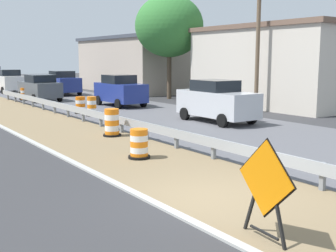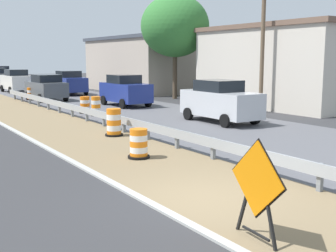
# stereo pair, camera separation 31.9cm
# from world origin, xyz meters

# --- Properties ---
(ground_plane) EXTENTS (160.00, 160.00, 0.00)m
(ground_plane) POSITION_xyz_m (0.00, 0.00, 0.00)
(ground_plane) COLOR #333335
(median_dirt_strip) EXTENTS (3.97, 120.00, 0.01)m
(median_dirt_strip) POSITION_xyz_m (0.78, 0.00, 0.00)
(median_dirt_strip) COLOR #7F6B4C
(median_dirt_strip) RESTS_ON ground
(curb_near_edge) EXTENTS (0.20, 120.00, 0.11)m
(curb_near_edge) POSITION_xyz_m (-1.30, 0.00, 0.00)
(curb_near_edge) COLOR #ADADA8
(curb_near_edge) RESTS_ON ground
(guardrail_median) EXTENTS (0.18, 54.18, 0.71)m
(guardrail_median) POSITION_xyz_m (2.53, 0.94, 0.52)
(guardrail_median) COLOR #999EA3
(guardrail_median) RESTS_ON ground
(warning_sign_diamond) EXTENTS (0.18, 1.44, 1.85)m
(warning_sign_diamond) POSITION_xyz_m (-0.73, -2.21, 1.02)
(warning_sign_diamond) COLOR black
(warning_sign_diamond) RESTS_ON ground
(traffic_barrel_nearest) EXTENTS (0.71, 0.71, 0.95)m
(traffic_barrel_nearest) POSITION_xyz_m (0.71, 4.42, 0.43)
(traffic_barrel_nearest) COLOR orange
(traffic_barrel_nearest) RESTS_ON ground
(traffic_barrel_close) EXTENTS (0.74, 0.74, 1.13)m
(traffic_barrel_close) POSITION_xyz_m (1.86, 8.47, 0.51)
(traffic_barrel_close) COLOR orange
(traffic_barrel_close) RESTS_ON ground
(traffic_barrel_mid) EXTENTS (0.63, 0.63, 1.08)m
(traffic_barrel_mid) POSITION_xyz_m (3.87, 14.68, 0.49)
(traffic_barrel_mid) COLOR orange
(traffic_barrel_mid) RESTS_ON ground
(traffic_barrel_far) EXTENTS (0.69, 0.69, 0.97)m
(traffic_barrel_far) POSITION_xyz_m (3.82, 16.11, 0.44)
(traffic_barrel_far) COLOR orange
(traffic_barrel_far) RESTS_ON ground
(traffic_barrel_farther) EXTENTS (0.70, 0.70, 0.95)m
(traffic_barrel_farther) POSITION_xyz_m (3.52, 25.86, 0.42)
(traffic_barrel_farther) COLOR orange
(traffic_barrel_farther) RESTS_ON ground
(car_lead_near_lane) EXTENTS (2.14, 4.31, 2.14)m
(car_lead_near_lane) POSITION_xyz_m (4.60, 34.26, 1.07)
(car_lead_near_lane) COLOR silver
(car_lead_near_lane) RESTS_ON ground
(car_trailing_near_lane) EXTENTS (2.11, 4.19, 2.09)m
(car_trailing_near_lane) POSITION_xyz_m (7.61, 18.21, 1.04)
(car_trailing_near_lane) COLOR navy
(car_trailing_near_lane) RESTS_ON ground
(car_mid_far_lane) EXTENTS (2.26, 4.19, 2.08)m
(car_mid_far_lane) POSITION_xyz_m (7.81, 28.94, 1.04)
(car_mid_far_lane) COLOR navy
(car_mid_far_lane) RESTS_ON ground
(car_distant_a) EXTENTS (2.13, 4.56, 2.11)m
(car_distant_a) POSITION_xyz_m (8.06, 9.01, 1.05)
(car_distant_a) COLOR silver
(car_distant_a) RESTS_ON ground
(car_distant_b) EXTENTS (2.26, 4.34, 1.96)m
(car_distant_b) POSITION_xyz_m (4.42, 24.92, 0.98)
(car_distant_b) COLOR #4C5156
(car_distant_b) RESTS_ON ground
(car_distant_c) EXTENTS (1.98, 4.49, 2.11)m
(car_distant_c) POSITION_xyz_m (8.05, 54.81, 1.05)
(car_distant_c) COLOR navy
(car_distant_c) RESTS_ON ground
(roadside_shop_near) EXTENTS (7.38, 11.38, 5.33)m
(roadside_shop_near) POSITION_xyz_m (16.87, 12.40, 2.67)
(roadside_shop_near) COLOR beige
(roadside_shop_near) RESTS_ON ground
(roadside_shop_far) EXTENTS (8.68, 13.27, 5.21)m
(roadside_shop_far) POSITION_xyz_m (16.40, 29.18, 2.61)
(roadside_shop_far) COLOR #AD9E8E
(roadside_shop_far) RESTS_ON ground
(utility_pole_near) EXTENTS (0.24, 1.80, 7.25)m
(utility_pole_near) POSITION_xyz_m (12.60, 10.63, 3.78)
(utility_pole_near) COLOR brown
(utility_pole_near) RESTS_ON ground
(tree_roadside) EXTENTS (5.30, 5.30, 8.02)m
(tree_roadside) POSITION_xyz_m (13.30, 20.57, 5.63)
(tree_roadside) COLOR #4C3D2D
(tree_roadside) RESTS_ON ground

